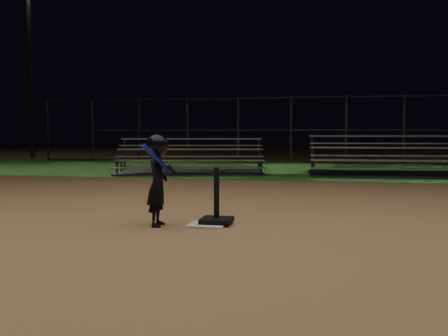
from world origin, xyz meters
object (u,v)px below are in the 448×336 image
at_px(bleacher_right, 393,167).
at_px(bleacher_left, 191,167).
at_px(light_pole_left, 29,49).
at_px(home_plate, 207,225).
at_px(batting_tee, 217,213).
at_px(child_batter, 157,177).

bearing_deg(bleacher_right, bleacher_left, -178.77).
bearing_deg(light_pole_left, bleacher_right, -24.28).
relative_size(home_plate, batting_tee, 0.65).
height_order(home_plate, batting_tee, batting_tee).
bearing_deg(light_pole_left, child_batter, -52.93).
height_order(home_plate, light_pole_left, light_pole_left).
bearing_deg(child_batter, home_plate, -82.32).
height_order(bleacher_left, bleacher_right, bleacher_right).
bearing_deg(batting_tee, light_pole_left, 129.17).
bearing_deg(child_batter, batting_tee, -76.91).
bearing_deg(bleacher_left, batting_tee, -84.50).
bearing_deg(home_plate, batting_tee, 44.96).
xyz_separation_m(bleacher_right, light_pole_left, (-15.12, 6.82, 4.72)).
bearing_deg(child_batter, bleacher_right, -30.93).
xyz_separation_m(bleacher_left, bleacher_right, (5.47, 0.54, 0.02)).
bearing_deg(home_plate, bleacher_right, 69.01).
distance_m(bleacher_left, bleacher_right, 5.50).
height_order(batting_tee, child_batter, child_batter).
bearing_deg(light_pole_left, home_plate, -51.23).
height_order(home_plate, bleacher_left, bleacher_left).
bearing_deg(bleacher_left, child_batter, -89.81).
height_order(child_batter, light_pole_left, light_pole_left).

